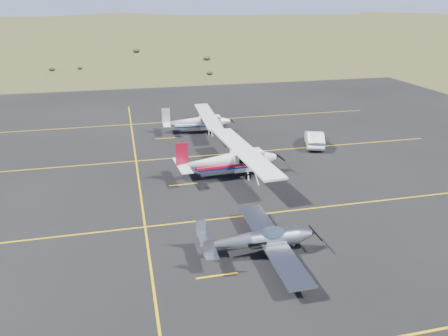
{
  "coord_description": "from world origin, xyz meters",
  "views": [
    {
      "loc": [
        -6.65,
        -20.38,
        12.28
      ],
      "look_at": [
        -0.43,
        5.98,
        1.6
      ],
      "focal_mm": 35.0,
      "sensor_mm": 36.0,
      "label": 1
    }
  ],
  "objects_px": {
    "aircraft_plain": "(198,121)",
    "sedan": "(314,139)",
    "aircraft_low_wing": "(261,240)",
    "aircraft_cessna": "(230,160)"
  },
  "relations": [
    {
      "from": "aircraft_cessna",
      "to": "aircraft_low_wing",
      "type": "bearing_deg",
      "value": -99.81
    },
    {
      "from": "aircraft_low_wing",
      "to": "aircraft_plain",
      "type": "xyz_separation_m",
      "value": [
        0.7,
        21.92,
        0.26
      ]
    },
    {
      "from": "sedan",
      "to": "aircraft_cessna",
      "type": "bearing_deg",
      "value": 48.17
    },
    {
      "from": "aircraft_cessna",
      "to": "sedan",
      "type": "distance_m",
      "value": 10.22
    },
    {
      "from": "aircraft_cessna",
      "to": "aircraft_plain",
      "type": "height_order",
      "value": "aircraft_cessna"
    },
    {
      "from": "aircraft_cessna",
      "to": "aircraft_plain",
      "type": "relative_size",
      "value": 1.16
    },
    {
      "from": "aircraft_plain",
      "to": "sedan",
      "type": "xyz_separation_m",
      "value": [
        9.2,
        -6.44,
        -0.43
      ]
    },
    {
      "from": "aircraft_plain",
      "to": "sedan",
      "type": "height_order",
      "value": "aircraft_plain"
    },
    {
      "from": "aircraft_low_wing",
      "to": "aircraft_plain",
      "type": "bearing_deg",
      "value": 88.07
    },
    {
      "from": "aircraft_cessna",
      "to": "aircraft_plain",
      "type": "bearing_deg",
      "value": 87.1
    }
  ]
}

